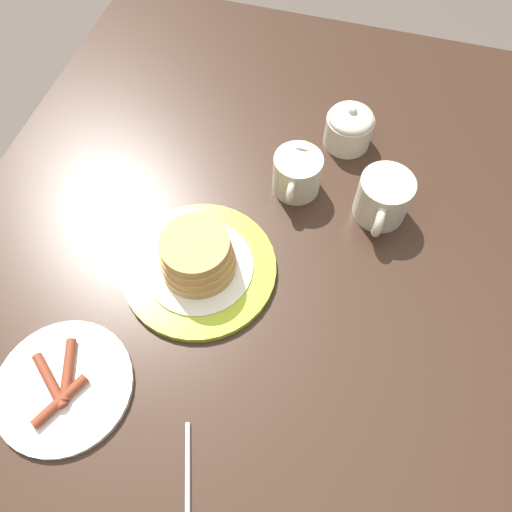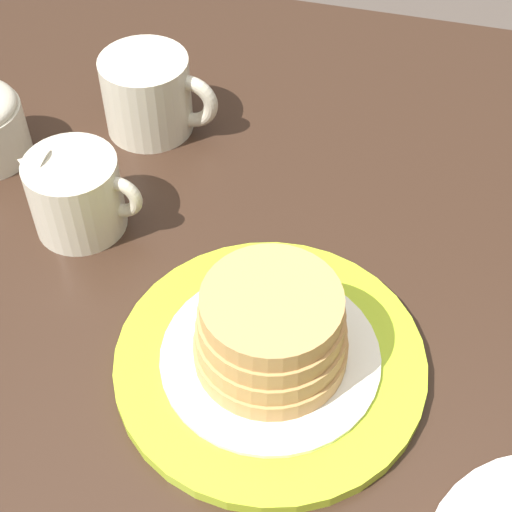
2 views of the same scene
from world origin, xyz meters
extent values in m
plane|color=#51473F|center=(0.00, 0.00, 0.00)|extent=(8.00, 8.00, 0.00)
cube|color=#332116|center=(0.00, 0.00, 0.72)|extent=(1.33, 0.96, 0.03)
cube|color=#332116|center=(-0.60, -0.42, 0.35)|extent=(0.07, 0.07, 0.70)
cube|color=#332116|center=(-0.60, 0.42, 0.35)|extent=(0.07, 0.07, 0.70)
cylinder|color=#AAC628|center=(0.02, -0.05, 0.74)|extent=(0.24, 0.24, 0.01)
cylinder|color=white|center=(0.02, -0.05, 0.75)|extent=(0.17, 0.17, 0.00)
cylinder|color=tan|center=(0.02, -0.05, 0.76)|extent=(0.12, 0.12, 0.02)
cylinder|color=tan|center=(0.02, -0.05, 0.77)|extent=(0.11, 0.11, 0.02)
cylinder|color=tan|center=(0.02, -0.05, 0.79)|extent=(0.11, 0.11, 0.02)
cylinder|color=tan|center=(0.02, -0.05, 0.81)|extent=(0.10, 0.10, 0.02)
cylinder|color=silver|center=(0.25, -0.18, 0.74)|extent=(0.19, 0.19, 0.01)
cylinder|color=brown|center=(0.23, -0.18, 0.75)|extent=(0.09, 0.04, 0.01)
cylinder|color=brown|center=(0.27, -0.17, 0.75)|extent=(0.08, 0.05, 0.01)
cylinder|color=brown|center=(0.25, -0.19, 0.75)|extent=(0.07, 0.08, 0.01)
cylinder|color=beige|center=(-0.17, 0.20, 0.77)|extent=(0.09, 0.09, 0.08)
torus|color=beige|center=(-0.13, 0.20, 0.77)|extent=(0.06, 0.01, 0.06)
cylinder|color=#472819|center=(-0.17, 0.20, 0.81)|extent=(0.08, 0.08, 0.00)
cylinder|color=beige|center=(-0.19, 0.05, 0.77)|extent=(0.08, 0.08, 0.07)
cone|color=beige|center=(-0.22, 0.05, 0.80)|extent=(0.03, 0.04, 0.04)
torus|color=beige|center=(-0.14, 0.05, 0.78)|extent=(0.04, 0.01, 0.04)
cylinder|color=beige|center=(-0.31, 0.12, 0.76)|extent=(0.09, 0.09, 0.06)
ellipsoid|color=beige|center=(-0.31, 0.12, 0.79)|extent=(0.08, 0.08, 0.03)
sphere|color=beige|center=(-0.31, 0.12, 0.81)|extent=(0.02, 0.02, 0.02)
cylinder|color=silver|center=(0.30, 0.03, 0.74)|extent=(0.10, 0.04, 0.01)
camera|label=1|loc=(0.36, 0.14, 1.43)|focal=35.00mm
camera|label=2|loc=(0.10, -0.39, 1.25)|focal=55.00mm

